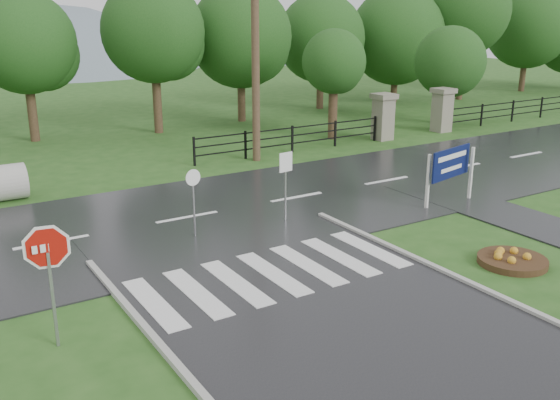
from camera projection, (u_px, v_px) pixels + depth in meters
ground at (421, 374)px, 10.91m from camera, size 120.00×120.00×0.00m
main_road at (187, 219)px, 19.00m from camera, size 90.00×8.00×0.04m
walkway at (535, 225)px, 18.46m from camera, size 2.20×11.00×0.04m
crosswalk at (273, 273)px, 14.94m from camera, size 6.50×2.80×0.02m
pillar_west at (383, 116)px, 30.12m from camera, size 1.00×1.00×2.24m
pillar_east at (442, 109)px, 32.15m from camera, size 1.00×1.00×2.24m
fence_west at (292, 136)px, 27.59m from camera, size 9.58×0.08×1.20m
hills at (21, 210)px, 69.88m from camera, size 102.00×48.00×48.00m
treeline at (90, 138)px, 30.85m from camera, size 83.20×5.20×10.00m
stop_sign at (48, 258)px, 11.32m from camera, size 1.13×0.23×2.57m
estate_billboard at (451, 166)px, 20.05m from camera, size 2.10×0.53×1.88m
flower_bed at (512, 259)px, 15.59m from camera, size 1.71×1.71×0.34m
reg_sign_small at (286, 173)px, 18.30m from camera, size 0.47×0.08×2.13m
reg_sign_round at (194, 194)px, 17.07m from camera, size 0.46×0.09×1.97m
utility_pole_east at (255, 40)px, 24.87m from camera, size 1.73×0.32×9.70m
entrance_tree_left at (334, 62)px, 29.62m from camera, size 3.06×3.06×5.26m
entrance_tree_right at (450, 62)px, 33.70m from camera, size 3.82×3.82×5.29m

